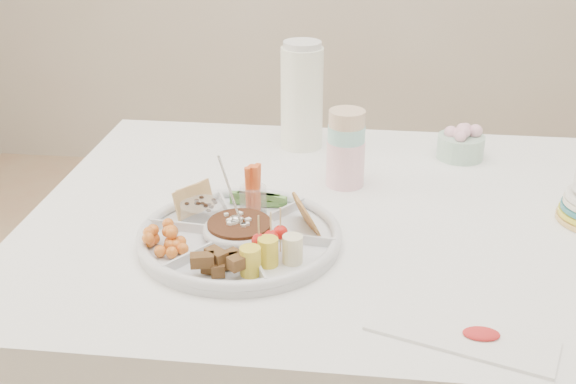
# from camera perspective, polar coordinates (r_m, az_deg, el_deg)

# --- Properties ---
(dining_table) EXTENTS (1.52, 1.02, 0.76)m
(dining_table) POSITION_cam_1_polar(r_m,az_deg,el_deg) (1.70, 8.05, -13.39)
(dining_table) COLOR white
(dining_table) RESTS_ON floor
(party_tray) EXTENTS (0.42, 0.42, 0.04)m
(party_tray) POSITION_cam_1_polar(r_m,az_deg,el_deg) (1.37, -3.84, -3.28)
(party_tray) COLOR silver
(party_tray) RESTS_ON dining_table
(bean_dip) EXTENTS (0.13, 0.13, 0.04)m
(bean_dip) POSITION_cam_1_polar(r_m,az_deg,el_deg) (1.36, -3.85, -3.00)
(bean_dip) COLOR #541F11
(bean_dip) RESTS_ON party_tray
(tortillas) EXTENTS (0.11, 0.11, 0.06)m
(tortillas) POSITION_cam_1_polar(r_m,az_deg,el_deg) (1.39, 1.35, -1.74)
(tortillas) COLOR #AE844E
(tortillas) RESTS_ON party_tray
(carrot_cucumber) EXTENTS (0.12, 0.12, 0.10)m
(carrot_cucumber) POSITION_cam_1_polar(r_m,az_deg,el_deg) (1.46, -2.47, 0.52)
(carrot_cucumber) COLOR orange
(carrot_cucumber) RESTS_ON party_tray
(pita_raisins) EXTENTS (0.13, 0.13, 0.06)m
(pita_raisins) POSITION_cam_1_polar(r_m,az_deg,el_deg) (1.44, -7.45, -0.85)
(pita_raisins) COLOR tan
(pita_raisins) RESTS_ON party_tray
(cherries) EXTENTS (0.11, 0.11, 0.04)m
(cherries) POSITION_cam_1_polar(r_m,az_deg,el_deg) (1.34, -9.27, -3.52)
(cherries) COLOR orange
(cherries) RESTS_ON party_tray
(granola_chunks) EXTENTS (0.12, 0.12, 0.05)m
(granola_chunks) POSITION_cam_1_polar(r_m,az_deg,el_deg) (1.25, -5.51, -5.48)
(granola_chunks) COLOR #493320
(granola_chunks) RESTS_ON party_tray
(banana_tomato) EXTENTS (0.13, 0.13, 0.10)m
(banana_tomato) POSITION_cam_1_polar(r_m,az_deg,el_deg) (1.27, 0.20, -3.72)
(banana_tomato) COLOR #FFF383
(banana_tomato) RESTS_ON party_tray
(cup_stack) EXTENTS (0.11, 0.11, 0.23)m
(cup_stack) POSITION_cam_1_polar(r_m,az_deg,el_deg) (1.58, 4.63, 4.49)
(cup_stack) COLOR silver
(cup_stack) RESTS_ON dining_table
(thermos) EXTENTS (0.11, 0.11, 0.27)m
(thermos) POSITION_cam_1_polar(r_m,az_deg,el_deg) (1.79, 1.10, 7.73)
(thermos) COLOR white
(thermos) RESTS_ON dining_table
(flower_bowl) EXTENTS (0.12, 0.12, 0.08)m
(flower_bowl) POSITION_cam_1_polar(r_m,az_deg,el_deg) (1.80, 13.52, 3.91)
(flower_bowl) COLOR silver
(flower_bowl) RESTS_ON dining_table
(placemat) EXTENTS (0.30, 0.18, 0.01)m
(placemat) POSITION_cam_1_polar(r_m,az_deg,el_deg) (1.16, 13.50, -10.98)
(placemat) COLOR silver
(placemat) RESTS_ON dining_table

